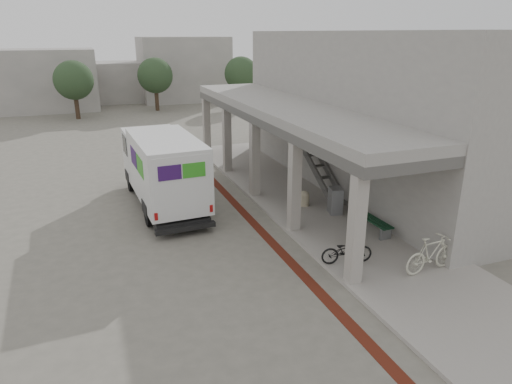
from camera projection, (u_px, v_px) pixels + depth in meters
name	position (u px, v px, depth m)	size (l,w,h in m)	color
ground	(244.00, 246.00, 15.66)	(120.00, 120.00, 0.00)	#615D53
bike_lane_stripe	(251.00, 220.00, 17.76)	(0.35, 40.00, 0.01)	#4E1A0F
sidewalk	(345.00, 227.00, 16.99)	(4.40, 28.00, 0.12)	gray
transit_building	(351.00, 114.00, 20.80)	(7.60, 17.00, 7.00)	gray
distant_backdrop	(97.00, 77.00, 45.44)	(28.00, 10.00, 6.50)	gray
tree_left	(74.00, 80.00, 37.61)	(3.20, 3.20, 4.80)	#38281C
tree_mid	(155.00, 76.00, 41.73)	(3.20, 3.20, 4.80)	#38281C
tree_right	(241.00, 74.00, 43.54)	(3.20, 3.20, 4.80)	#38281C
fedex_truck	(162.00, 168.00, 18.83)	(2.55, 7.33, 3.09)	black
bench	(371.00, 221.00, 16.50)	(0.50, 2.05, 0.48)	slate
bollard_near	(355.00, 241.00, 15.13)	(0.37, 0.37, 0.55)	gray
bollard_far	(304.00, 198.00, 18.91)	(0.42, 0.42, 0.63)	tan
utility_cabinet	(335.00, 201.00, 18.04)	(0.47, 0.62, 1.04)	gray
bicycle_black	(347.00, 250.00, 14.12)	(0.57, 1.62, 0.85)	black
bicycle_cream	(431.00, 254.00, 13.58)	(0.54, 1.91, 1.15)	beige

